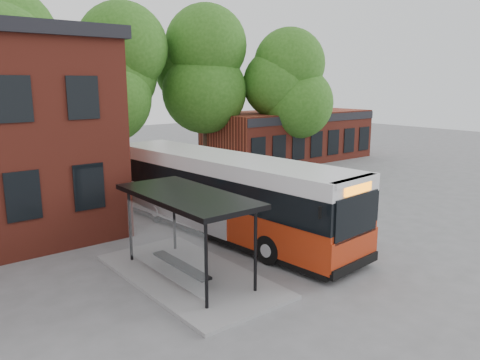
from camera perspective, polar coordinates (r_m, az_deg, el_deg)
ground at (r=19.30m, az=3.49°, el=-7.43°), size 100.00×100.00×0.00m
shop_row at (r=38.95m, az=6.01°, el=5.38°), size 14.00×6.20×4.00m
bus_shelter at (r=15.48m, az=-6.39°, el=-6.76°), size 3.60×7.00×2.90m
bike_rail at (r=32.45m, az=3.73°, el=0.88°), size 5.20×0.10×0.38m
tree_0 at (r=30.10m, az=-27.10°, el=8.94°), size 7.92×7.92×11.00m
tree_1 at (r=33.23m, az=-15.44°, el=9.45°), size 7.92×7.92×10.40m
tree_2 at (r=35.76m, az=-4.32°, el=10.46°), size 7.92×7.92×11.00m
tree_3 at (r=35.91m, az=6.08°, el=9.06°), size 7.04×7.04×9.28m
city_bus at (r=19.87m, az=-1.99°, el=-1.81°), size 3.87×13.36×3.35m
bicycle_0 at (r=30.20m, az=1.51°, el=0.53°), size 1.71×1.01×0.85m
bicycle_1 at (r=30.78m, az=2.70°, el=0.93°), size 1.83×0.93×1.06m
bicycle_2 at (r=30.67m, az=2.48°, el=0.77°), size 1.87×1.08×0.93m
bicycle_3 at (r=32.24m, az=3.64°, el=1.47°), size 1.92×1.12×1.11m
bicycle_4 at (r=32.90m, az=5.38°, el=1.55°), size 2.01×1.28×1.00m
bicycle_5 at (r=33.33m, az=5.52°, el=1.74°), size 1.83×0.93×1.06m
bicycle_6 at (r=34.11m, az=6.44°, el=1.73°), size 1.60×0.86×0.80m
bicycle_7 at (r=33.70m, az=6.34°, el=1.68°), size 1.50×0.50×0.89m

